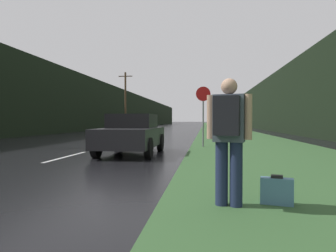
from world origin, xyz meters
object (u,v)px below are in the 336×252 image
Objects in this scene: stop_sign at (203,110)px; car_passing_near at (132,134)px; hitchhiker_with_backpack at (229,134)px; suitcase at (277,191)px.

car_passing_near is at bearing -128.20° from stop_sign.
hitchhiker_with_backpack is 7.08m from car_passing_near.
hitchhiker_with_backpack is at bearing -152.61° from suitcase.
hitchhiker_with_backpack is 1.10m from suitcase.
hitchhiker_with_backpack is 3.84× the size of suitcase.
car_passing_near is at bearing 133.39° from suitcase.
suitcase is 0.12× the size of car_passing_near.
stop_sign reaches higher than car_passing_near.
stop_sign is 5.91× the size of suitcase.
stop_sign is at bearing 105.36° from hitchhiker_with_backpack.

